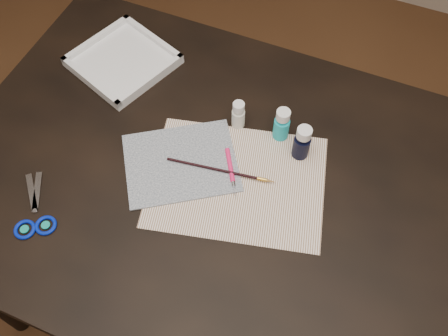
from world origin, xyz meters
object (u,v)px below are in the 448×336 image
at_px(paint_bottle_white, 238,114).
at_px(paint_bottle_cyan, 282,124).
at_px(scissors, 31,205).
at_px(palette_tray, 123,60).
at_px(paper, 237,181).
at_px(canvas, 181,163).
at_px(paint_bottle_navy, 302,142).

xyz_separation_m(paint_bottle_white, paint_bottle_cyan, (0.11, 0.01, 0.01)).
xyz_separation_m(paint_bottle_cyan, scissors, (-0.44, -0.40, -0.04)).
distance_m(paint_bottle_cyan, palette_tray, 0.47).
height_order(paint_bottle_white, paint_bottle_cyan, paint_bottle_cyan).
bearing_deg(paint_bottle_white, scissors, -130.99).
relative_size(paper, canvas, 1.54).
relative_size(paint_bottle_white, palette_tray, 0.34).
height_order(paper, scissors, scissors).
bearing_deg(paper, scissors, -149.17).
height_order(paint_bottle_cyan, paint_bottle_navy, paint_bottle_navy).
relative_size(paper, palette_tray, 1.73).
height_order(paper, paint_bottle_cyan, paint_bottle_cyan).
bearing_deg(paint_bottle_white, paper, -68.56).
relative_size(paint_bottle_navy, palette_tray, 0.42).
bearing_deg(scissors, palette_tray, -39.95).
relative_size(paint_bottle_cyan, scissors, 0.50).
height_order(scissors, palette_tray, palette_tray).
height_order(canvas, paint_bottle_navy, paint_bottle_navy).
bearing_deg(paint_bottle_navy, paint_bottle_cyan, 151.76).
relative_size(paint_bottle_white, paint_bottle_navy, 0.82).
bearing_deg(paper, paint_bottle_navy, 49.74).
bearing_deg(paint_bottle_white, paint_bottle_navy, -8.26).
relative_size(canvas, scissors, 1.40).
bearing_deg(paint_bottle_navy, paint_bottle_white, 171.74).
bearing_deg(canvas, scissors, -138.09).
relative_size(paper, paint_bottle_cyan, 4.30).
bearing_deg(canvas, paint_bottle_cyan, 41.57).
bearing_deg(paper, canvas, -177.42).
height_order(paint_bottle_white, paint_bottle_navy, paint_bottle_navy).
distance_m(paint_bottle_cyan, paint_bottle_navy, 0.07).
height_order(paint_bottle_white, scissors, paint_bottle_white).
distance_m(paint_bottle_cyan, scissors, 0.60).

